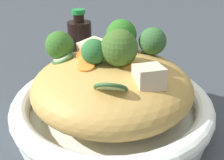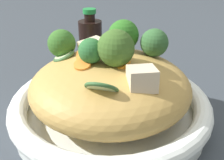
# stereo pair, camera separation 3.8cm
# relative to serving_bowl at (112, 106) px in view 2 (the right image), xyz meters

# --- Properties ---
(ground_plane) EXTENTS (3.00, 3.00, 0.00)m
(ground_plane) POSITION_rel_serving_bowl_xyz_m (0.00, 0.00, -0.02)
(ground_plane) COLOR #353B42
(serving_bowl) EXTENTS (0.31, 0.31, 0.05)m
(serving_bowl) POSITION_rel_serving_bowl_xyz_m (0.00, 0.00, 0.00)
(serving_bowl) COLOR white
(serving_bowl) RESTS_ON ground_plane
(noodle_heap) EXTENTS (0.24, 0.24, 0.09)m
(noodle_heap) POSITION_rel_serving_bowl_xyz_m (-0.00, -0.00, 0.04)
(noodle_heap) COLOR #B88E47
(noodle_heap) RESTS_ON serving_bowl
(broccoli_florets) EXTENTS (0.20, 0.13, 0.07)m
(broccoli_florets) POSITION_rel_serving_bowl_xyz_m (-0.00, -0.02, 0.10)
(broccoli_florets) COLOR #9DBE72
(broccoli_florets) RESTS_ON serving_bowl
(carrot_coins) EXTENTS (0.09, 0.07, 0.02)m
(carrot_coins) POSITION_rel_serving_bowl_xyz_m (0.02, 0.01, 0.08)
(carrot_coins) COLOR orange
(carrot_coins) RESTS_ON serving_bowl
(zucchini_slices) EXTENTS (0.10, 0.20, 0.03)m
(zucchini_slices) POSITION_rel_serving_bowl_xyz_m (0.04, -0.02, 0.07)
(zucchini_slices) COLOR beige
(zucchini_slices) RESTS_ON serving_bowl
(chicken_chunks) EXTENTS (0.11, 0.14, 0.04)m
(chicken_chunks) POSITION_rel_serving_bowl_xyz_m (-0.01, 0.01, 0.08)
(chicken_chunks) COLOR beige
(chicken_chunks) RESTS_ON serving_bowl
(soy_sauce_bottle) EXTENTS (0.05, 0.05, 0.13)m
(soy_sauce_bottle) POSITION_rel_serving_bowl_xyz_m (0.05, -0.24, 0.03)
(soy_sauce_bottle) COLOR black
(soy_sauce_bottle) RESTS_ON ground_plane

